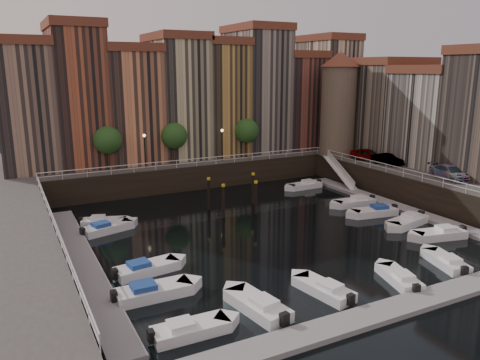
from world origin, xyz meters
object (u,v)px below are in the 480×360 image
car_a (367,155)px  car_c (450,173)px  car_b (387,160)px  boat_left_0 (189,330)px  corner_tower (338,102)px  boat_left_1 (152,292)px  boat_left_2 (146,269)px  gangway (340,171)px  mooring_pilings (235,196)px

car_a → car_c: 11.94m
car_b → boat_left_0: bearing=-157.3°
corner_tower → car_b: corner_tower is taller
boat_left_0 → boat_left_1: boat_left_1 is taller
boat_left_2 → car_a: size_ratio=1.13×
gangway → boat_left_0: (-29.61, -23.73, -1.56)m
corner_tower → car_b: 10.94m
corner_tower → car_a: bearing=-83.2°
mooring_pilings → boat_left_1: size_ratio=1.07×
gangway → boat_left_1: (-30.16, -18.42, -1.51)m
corner_tower → car_c: 18.63m
car_a → boat_left_1: bearing=-171.9°
boat_left_0 → car_b: car_b is taller
mooring_pilings → car_b: size_ratio=1.37×
boat_left_1 → boat_left_2: bearing=80.5°
corner_tower → gangway: size_ratio=1.66×
boat_left_1 → car_b: size_ratio=1.28×
car_a → corner_tower: bearing=77.6°
gangway → car_a: (3.56, -1.00, 1.85)m
corner_tower → boat_left_0: 44.17m
boat_left_1 → boat_left_2: (0.67, 3.79, -0.02)m
boat_left_2 → car_c: size_ratio=1.01×
boat_left_0 → car_b: size_ratio=1.14×
boat_left_1 → car_a: car_a is taller
car_a → car_b: size_ratio=1.10×
boat_left_2 → car_c: (33.75, 1.72, 3.35)m
car_a → mooring_pilings: bearing=168.6°
boat_left_0 → car_c: car_c is taller
car_a → car_b: bearing=-104.8°
car_b → boat_left_1: bearing=-164.9°
car_a → car_b: 3.24m
gangway → car_b: (3.80, -4.23, 1.76)m
boat_left_1 → car_b: bearing=23.1°
mooring_pilings → car_b: 20.64m
boat_left_1 → car_a: 38.10m
mooring_pilings → boat_left_1: mooring_pilings is taller
car_b → car_c: (0.45, -8.68, 0.06)m
boat_left_0 → boat_left_2: 9.10m
corner_tower → boat_left_1: 41.40m
car_c → boat_left_2: bearing=-168.7°
mooring_pilings → boat_left_0: mooring_pilings is taller
boat_left_1 → car_c: (34.42, 5.50, 3.32)m
boat_left_0 → car_a: (33.17, 22.73, 3.40)m
boat_left_2 → gangway: bearing=18.8°
boat_left_0 → boat_left_1: 5.34m
car_b → corner_tower: bearing=88.3°
boat_left_1 → boat_left_2: 3.85m
boat_left_2 → car_b: 35.04m
corner_tower → car_b: bearing=-84.1°
boat_left_2 → car_b: bearing=9.7°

